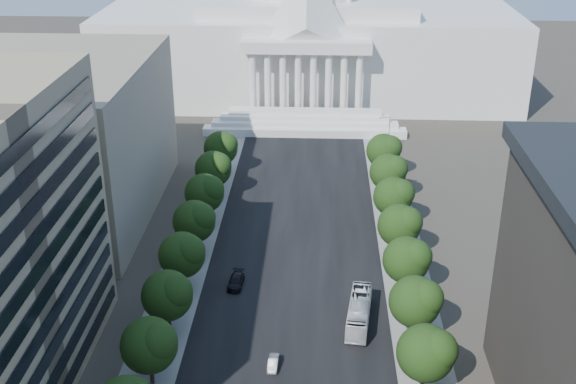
# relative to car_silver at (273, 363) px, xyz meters

# --- Properties ---
(road_asphalt) EXTENTS (30.00, 260.00, 0.01)m
(road_asphalt) POSITION_rel_car_silver_xyz_m (2.00, 37.90, -0.63)
(road_asphalt) COLOR black
(road_asphalt) RESTS_ON ground
(sidewalk_left) EXTENTS (8.00, 260.00, 0.02)m
(sidewalk_left) POSITION_rel_car_silver_xyz_m (-17.00, 37.90, -0.63)
(sidewalk_left) COLOR gray
(sidewalk_left) RESTS_ON ground
(sidewalk_right) EXTENTS (8.00, 260.00, 0.02)m
(sidewalk_right) POSITION_rel_car_silver_xyz_m (21.00, 37.90, -0.63)
(sidewalk_right) COLOR gray
(sidewalk_right) RESTS_ON ground
(capitol) EXTENTS (120.00, 56.00, 73.00)m
(capitol) POSITION_rel_car_silver_xyz_m (2.00, 132.79, 19.37)
(capitol) COLOR white
(capitol) RESTS_ON ground
(office_block_left_far) EXTENTS (38.00, 52.00, 30.00)m
(office_block_left_far) POSITION_rel_car_silver_xyz_m (-46.00, 47.90, 14.37)
(office_block_left_far) COLOR gray
(office_block_left_far) RESTS_ON ground
(tree_l_d) EXTENTS (7.79, 7.60, 9.97)m
(tree_l_d) POSITION_rel_car_silver_xyz_m (-15.66, -4.30, 5.82)
(tree_l_d) COLOR #33261C
(tree_l_d) RESTS_ON ground
(tree_l_e) EXTENTS (7.79, 7.60, 9.97)m
(tree_l_e) POSITION_rel_car_silver_xyz_m (-15.66, 7.70, 5.82)
(tree_l_e) COLOR #33261C
(tree_l_e) RESTS_ON ground
(tree_l_f) EXTENTS (7.79, 7.60, 9.97)m
(tree_l_f) POSITION_rel_car_silver_xyz_m (-15.66, 19.70, 5.82)
(tree_l_f) COLOR #33261C
(tree_l_f) RESTS_ON ground
(tree_l_g) EXTENTS (7.79, 7.60, 9.97)m
(tree_l_g) POSITION_rel_car_silver_xyz_m (-15.66, 31.70, 5.82)
(tree_l_g) COLOR #33261C
(tree_l_g) RESTS_ON ground
(tree_l_h) EXTENTS (7.79, 7.60, 9.97)m
(tree_l_h) POSITION_rel_car_silver_xyz_m (-15.66, 43.70, 5.82)
(tree_l_h) COLOR #33261C
(tree_l_h) RESTS_ON ground
(tree_l_i) EXTENTS (7.79, 7.60, 9.97)m
(tree_l_i) POSITION_rel_car_silver_xyz_m (-15.66, 55.70, 5.82)
(tree_l_i) COLOR #33261C
(tree_l_i) RESTS_ON ground
(tree_l_j) EXTENTS (7.79, 7.60, 9.97)m
(tree_l_j) POSITION_rel_car_silver_xyz_m (-15.66, 67.70, 5.82)
(tree_l_j) COLOR #33261C
(tree_l_j) RESTS_ON ground
(tree_r_d) EXTENTS (7.79, 7.60, 9.97)m
(tree_r_d) POSITION_rel_car_silver_xyz_m (20.34, -4.30, 5.82)
(tree_r_d) COLOR #33261C
(tree_r_d) RESTS_ON ground
(tree_r_e) EXTENTS (7.79, 7.60, 9.97)m
(tree_r_e) POSITION_rel_car_silver_xyz_m (20.34, 7.70, 5.82)
(tree_r_e) COLOR #33261C
(tree_r_e) RESTS_ON ground
(tree_r_f) EXTENTS (7.79, 7.60, 9.97)m
(tree_r_f) POSITION_rel_car_silver_xyz_m (20.34, 19.70, 5.82)
(tree_r_f) COLOR #33261C
(tree_r_f) RESTS_ON ground
(tree_r_g) EXTENTS (7.79, 7.60, 9.97)m
(tree_r_g) POSITION_rel_car_silver_xyz_m (20.34, 31.70, 5.82)
(tree_r_g) COLOR #33261C
(tree_r_g) RESTS_ON ground
(tree_r_h) EXTENTS (7.79, 7.60, 9.97)m
(tree_r_h) POSITION_rel_car_silver_xyz_m (20.34, 43.70, 5.82)
(tree_r_h) COLOR #33261C
(tree_r_h) RESTS_ON ground
(tree_r_i) EXTENTS (7.79, 7.60, 9.97)m
(tree_r_i) POSITION_rel_car_silver_xyz_m (20.34, 55.70, 5.82)
(tree_r_i) COLOR #33261C
(tree_r_i) RESTS_ON ground
(tree_r_j) EXTENTS (7.79, 7.60, 9.97)m
(tree_r_j) POSITION_rel_car_silver_xyz_m (20.34, 67.70, 5.82)
(tree_r_j) COLOR #33261C
(tree_r_j) RESTS_ON ground
(streetlight_c) EXTENTS (2.61, 0.44, 9.00)m
(streetlight_c) POSITION_rel_car_silver_xyz_m (21.91, 7.90, 5.19)
(streetlight_c) COLOR gray
(streetlight_c) RESTS_ON ground
(streetlight_d) EXTENTS (2.61, 0.44, 9.00)m
(streetlight_d) POSITION_rel_car_silver_xyz_m (21.91, 32.90, 5.19)
(streetlight_d) COLOR gray
(streetlight_d) RESTS_ON ground
(streetlight_e) EXTENTS (2.61, 0.44, 9.00)m
(streetlight_e) POSITION_rel_car_silver_xyz_m (21.91, 57.90, 5.19)
(streetlight_e) COLOR gray
(streetlight_e) RESTS_ON ground
(streetlight_f) EXTENTS (2.61, 0.44, 9.00)m
(streetlight_f) POSITION_rel_car_silver_xyz_m (21.91, 82.90, 5.19)
(streetlight_f) COLOR gray
(streetlight_f) RESTS_ON ground
(car_silver) EXTENTS (1.56, 3.92, 1.27)m
(car_silver) POSITION_rel_car_silver_xyz_m (0.00, 0.00, 0.00)
(car_silver) COLOR #9FA1A6
(car_silver) RESTS_ON ground
(car_dark_b) EXTENTS (2.62, 5.79, 1.64)m
(car_dark_b) POSITION_rel_car_silver_xyz_m (-7.50, 20.92, 0.19)
(car_dark_b) COLOR black
(car_dark_b) RESTS_ON ground
(city_bus) EXTENTS (4.67, 13.38, 3.65)m
(city_bus) POSITION_rel_car_silver_xyz_m (12.32, 11.44, 1.19)
(city_bus) COLOR silver
(city_bus) RESTS_ON ground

